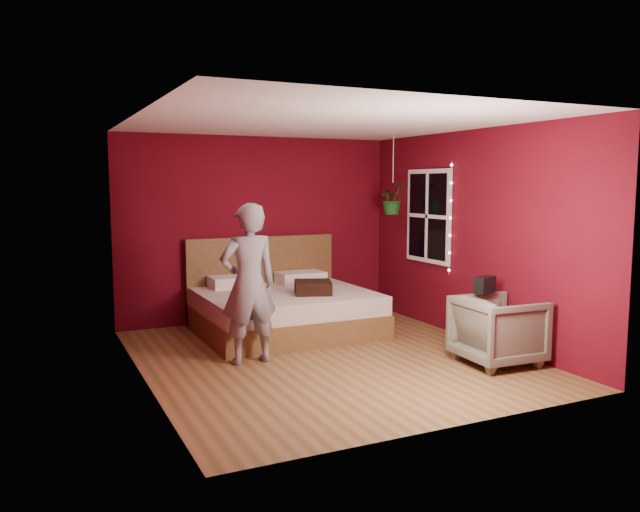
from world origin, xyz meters
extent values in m
plane|color=brown|center=(0.00, 0.00, 0.00)|extent=(4.50, 4.50, 0.00)
cube|color=#600A16|center=(0.00, 2.26, 1.30)|extent=(4.00, 0.02, 2.60)
cube|color=#600A16|center=(0.00, -2.26, 1.30)|extent=(4.00, 0.02, 2.60)
cube|color=#600A16|center=(-2.01, 0.00, 1.30)|extent=(0.02, 4.50, 2.60)
cube|color=#600A16|center=(2.01, 0.00, 1.30)|extent=(0.02, 4.50, 2.60)
cube|color=white|center=(0.00, 0.00, 2.61)|extent=(4.00, 4.50, 0.02)
cube|color=white|center=(1.97, 0.90, 1.50)|extent=(0.04, 0.97, 1.27)
cube|color=black|center=(1.96, 0.90, 1.50)|extent=(0.02, 0.85, 1.15)
cube|color=white|center=(1.95, 0.90, 1.50)|extent=(0.03, 0.05, 1.15)
cube|color=white|center=(1.95, 0.90, 1.50)|extent=(0.03, 0.85, 0.05)
cylinder|color=silver|center=(1.94, 0.38, 1.50)|extent=(0.01, 0.01, 1.45)
sphere|color=#FFF2CC|center=(1.94, 0.38, 0.83)|extent=(0.04, 0.04, 0.04)
sphere|color=#FFF2CC|center=(1.94, 0.38, 1.05)|extent=(0.04, 0.04, 0.04)
sphere|color=#FFF2CC|center=(1.94, 0.38, 1.27)|extent=(0.04, 0.04, 0.04)
sphere|color=#FFF2CC|center=(1.94, 0.38, 1.50)|extent=(0.04, 0.04, 0.04)
sphere|color=#FFF2CC|center=(1.94, 0.38, 1.73)|extent=(0.04, 0.04, 0.04)
sphere|color=#FFF2CC|center=(1.94, 0.38, 1.95)|extent=(0.04, 0.04, 0.04)
sphere|color=#FFF2CC|center=(1.94, 0.38, 2.17)|extent=(0.04, 0.04, 0.04)
cube|color=brown|center=(0.01, 1.28, 0.15)|extent=(2.17, 1.85, 0.30)
cube|color=beige|center=(0.01, 1.28, 0.42)|extent=(2.13, 1.81, 0.24)
cube|color=brown|center=(0.01, 2.16, 0.60)|extent=(2.17, 0.09, 1.20)
cube|color=white|center=(-0.47, 1.90, 0.62)|extent=(0.65, 0.41, 0.15)
cube|color=white|center=(0.50, 1.90, 0.62)|extent=(0.65, 0.41, 0.15)
imported|color=gray|center=(-0.86, 0.18, 0.87)|extent=(0.64, 0.43, 1.74)
imported|color=#6A6654|center=(1.55, -1.01, 0.37)|extent=(0.85, 0.83, 0.74)
cube|color=black|center=(1.56, -0.77, 0.83)|extent=(0.28, 0.20, 0.18)
cube|color=black|center=(0.28, 0.99, 0.62)|extent=(0.59, 0.59, 0.16)
cylinder|color=silver|center=(1.64, 1.28, 2.28)|extent=(0.01, 0.01, 0.65)
imported|color=#1A5C1A|center=(1.64, 1.28, 1.73)|extent=(0.43, 0.38, 0.44)
camera|label=1|loc=(-3.00, -6.13, 1.94)|focal=35.00mm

